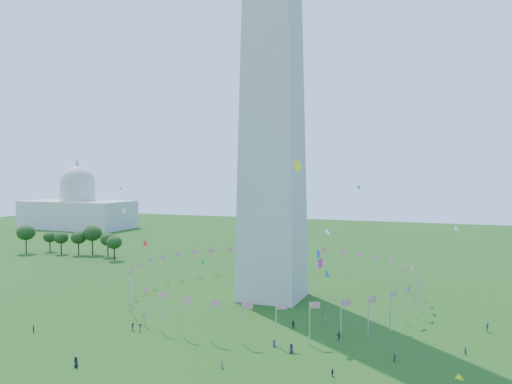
% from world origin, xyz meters
% --- Properties ---
extents(ground, '(600.00, 600.00, 0.00)m').
position_xyz_m(ground, '(0.00, 0.00, 0.00)').
color(ground, '#17410F').
rests_on(ground, ground).
extents(flag_ring, '(80.24, 80.24, 9.00)m').
position_xyz_m(flag_ring, '(-0.00, 50.00, 4.50)').
color(flag_ring, silver).
rests_on(flag_ring, ground).
extents(capitol_building, '(70.00, 35.00, 46.00)m').
position_xyz_m(capitol_building, '(-180.00, 180.00, 23.00)').
color(capitol_building, beige).
rests_on(capitol_building, ground).
extents(crowd, '(96.86, 78.28, 2.00)m').
position_xyz_m(crowd, '(15.48, 4.69, 0.92)').
color(crowd, '#1B4425').
rests_on(crowd, ground).
extents(kites_aloft, '(104.79, 69.95, 33.16)m').
position_xyz_m(kites_aloft, '(7.43, 25.43, 18.97)').
color(kites_aloft, blue).
rests_on(kites_aloft, ground).
extents(tree_line_west, '(55.56, 16.05, 12.73)m').
position_xyz_m(tree_line_west, '(-106.41, 90.86, 5.54)').
color(tree_line_west, '#264D19').
rests_on(tree_line_west, ground).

